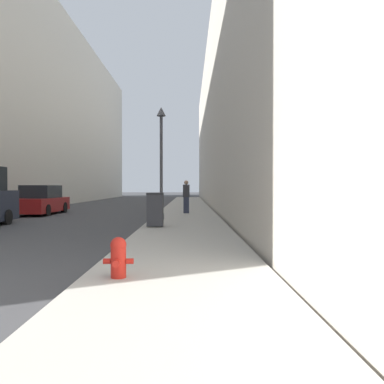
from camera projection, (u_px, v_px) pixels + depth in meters
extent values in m
cube|color=#B7B2A8|center=(187.00, 212.00, 22.82)|extent=(3.27, 60.00, 0.12)
cube|color=beige|center=(281.00, 117.00, 30.76)|extent=(12.00, 60.00, 14.64)
cylinder|color=red|center=(118.00, 263.00, 6.08)|extent=(0.25, 0.25, 0.49)
sphere|color=red|center=(118.00, 245.00, 6.08)|extent=(0.26, 0.26, 0.26)
cylinder|color=red|center=(118.00, 240.00, 6.07)|extent=(0.07, 0.07, 0.06)
cylinder|color=red|center=(116.00, 264.00, 5.90)|extent=(0.11, 0.12, 0.11)
cylinder|color=red|center=(107.00, 261.00, 6.08)|extent=(0.12, 0.09, 0.09)
cylinder|color=red|center=(130.00, 261.00, 6.08)|extent=(0.12, 0.09, 0.09)
cube|color=#3D3D42|center=(155.00, 210.00, 13.80)|extent=(0.58, 0.54, 1.15)
cube|color=#2D2D31|center=(155.00, 194.00, 13.79)|extent=(0.60, 0.56, 0.08)
cylinder|color=black|center=(149.00, 224.00, 14.04)|extent=(0.05, 0.16, 0.16)
cylinder|color=black|center=(162.00, 224.00, 14.04)|extent=(0.05, 0.16, 0.16)
cylinder|color=#4C4C51|center=(161.00, 217.00, 16.91)|extent=(0.26, 0.26, 0.25)
cylinder|color=#4C4C51|center=(161.00, 168.00, 16.88)|extent=(0.13, 0.13, 4.67)
cone|color=#4C4C51|center=(161.00, 111.00, 16.85)|extent=(0.41, 0.41, 0.41)
cylinder|color=black|center=(6.00, 217.00, 15.70)|extent=(0.24, 0.64, 0.64)
cube|color=maroon|center=(41.00, 205.00, 21.60)|extent=(1.81, 4.59, 0.79)
cube|color=#1E2328|center=(41.00, 192.00, 21.59)|extent=(1.60, 2.39, 0.73)
cylinder|color=black|center=(37.00, 207.00, 22.98)|extent=(0.24, 0.64, 0.64)
cylinder|color=black|center=(64.00, 207.00, 22.99)|extent=(0.24, 0.64, 0.64)
cylinder|color=black|center=(16.00, 210.00, 20.22)|extent=(0.24, 0.64, 0.64)
cylinder|color=black|center=(47.00, 210.00, 20.23)|extent=(0.24, 0.64, 0.64)
cube|color=#2D3347|center=(186.00, 205.00, 20.83)|extent=(0.31, 0.22, 0.89)
cube|color=#333338|center=(186.00, 191.00, 20.82)|extent=(0.37, 0.22, 0.70)
sphere|color=tan|center=(186.00, 182.00, 20.81)|extent=(0.24, 0.24, 0.24)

